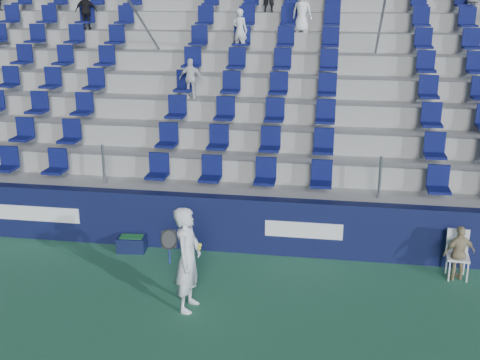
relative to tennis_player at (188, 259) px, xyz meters
name	(u,v)px	position (x,y,z in m)	size (l,w,h in m)	color
ground	(201,327)	(0.35, -0.59, -0.94)	(70.00, 70.00, 0.00)	#2E6B4A
sponsor_wall	(233,224)	(0.35, 2.56, -0.34)	(24.00, 0.32, 1.20)	#10143A
grandstand	(264,108)	(0.36, 7.65, 1.19)	(24.00, 8.17, 6.63)	gray
tennis_player	(188,259)	(0.00, 0.00, 0.00)	(0.69, 0.72, 1.88)	silver
line_judge_chair	(458,250)	(4.85, 2.05, -0.40)	(0.45, 0.46, 0.94)	white
line_judge	(459,253)	(4.85, 1.91, -0.39)	(0.64, 0.27, 1.10)	tan
ball_bin	(132,243)	(-1.78, 2.16, -0.76)	(0.62, 0.44, 0.33)	#0E1435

